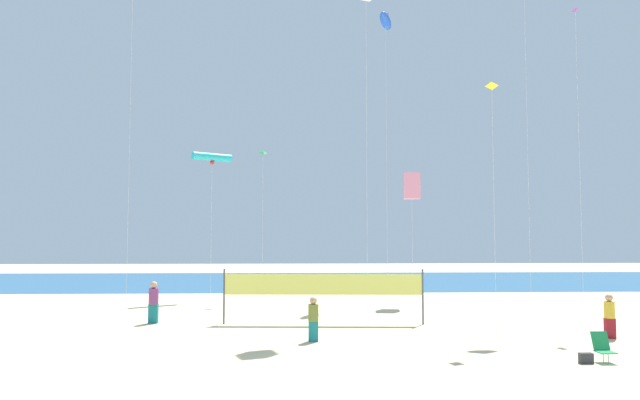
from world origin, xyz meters
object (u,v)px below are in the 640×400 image
kite_blue_inflatable (386,21)px  beach_handbag (586,358)px  volleyball_net (323,286)px  kite_green_diamond (263,157)px  beachgoer_plum_shirt (154,301)px  kite_magenta_diamond (575,32)px  beachgoer_mustard_shirt (609,315)px  kite_cyan_tube (212,157)px  beachgoer_olive_shirt (313,317)px  kite_pink_box (412,186)px  folding_beach_chair (603,346)px  kite_yellow_diamond (492,97)px

kite_blue_inflatable → beach_handbag: bearing=-79.7°
volleyball_net → kite_green_diamond: kite_green_diamond is taller
beachgoer_plum_shirt → beach_handbag: bearing=9.8°
kite_blue_inflatable → kite_magenta_diamond: (7.67, -9.12, -3.96)m
beachgoer_mustard_shirt → kite_blue_inflatable: 22.51m
beachgoer_plum_shirt → kite_cyan_tube: size_ratio=0.21×
volleyball_net → beachgoer_olive_shirt: bearing=-97.6°
beachgoer_mustard_shirt → kite_pink_box: kite_pink_box is taller
folding_beach_chair → kite_green_diamond: (-11.58, 16.57, 8.12)m
beachgoer_olive_shirt → kite_green_diamond: size_ratio=0.18×
folding_beach_chair → kite_cyan_tube: 24.55m
kite_green_diamond → kite_pink_box: 9.07m
kite_blue_inflatable → kite_magenta_diamond: size_ratio=1.22×
volleyball_net → kite_magenta_diamond: bearing=4.5°
volleyball_net → kite_cyan_tube: kite_cyan_tube is taller
beachgoer_plum_shirt → kite_yellow_diamond: (13.99, -3.82, 8.33)m
beachgoer_plum_shirt → beachgoer_olive_shirt: beachgoer_plum_shirt is taller
beachgoer_plum_shirt → beach_handbag: (15.16, -8.28, -0.83)m
folding_beach_chair → volleyball_net: (-8.33, 7.54, 1.18)m
folding_beach_chair → beachgoer_mustard_shirt: bearing=28.0°
kite_magenta_diamond → folding_beach_chair: bearing=-113.9°
kite_blue_inflatable → kite_yellow_diamond: size_ratio=1.82×
volleyball_net → kite_pink_box: size_ratio=1.18×
beachgoer_plum_shirt → kite_cyan_tube: 12.44m
kite_blue_inflatable → beachgoer_mustard_shirt: bearing=-65.7°
beachgoer_olive_shirt → folding_beach_chair: 9.56m
kite_yellow_diamond → beach_handbag: bearing=-75.3°
volleyball_net → kite_cyan_tube: (-6.50, 10.20, 7.08)m
beachgoer_mustard_shirt → beachgoer_olive_shirt: size_ratio=1.02×
beachgoer_mustard_shirt → folding_beach_chair: 4.48m
kite_pink_box → folding_beach_chair: bearing=-78.5°
folding_beach_chair → kite_magenta_diamond: (3.77, 8.50, 13.08)m
beachgoer_plum_shirt → kite_cyan_tube: kite_cyan_tube is taller
folding_beach_chair → kite_green_diamond: bearing=94.9°
folding_beach_chair → kite_cyan_tube: (-14.83, 17.75, 8.26)m
beachgoer_plum_shirt → folding_beach_chair: beachgoer_plum_shirt is taller
volleyball_net → kite_yellow_diamond: (6.50, -3.30, 7.67)m
kite_cyan_tube → kite_pink_box: kite_cyan_tube is taller
volleyball_net → kite_blue_inflatable: 19.31m
beachgoer_olive_shirt → kite_magenta_diamond: bearing=-123.3°
beachgoer_plum_shirt → kite_blue_inflatable: bearing=77.3°
kite_blue_inflatable → kite_magenta_diamond: bearing=-49.9°
kite_cyan_tube → kite_blue_inflatable: bearing=-0.6°
kite_green_diamond → kite_magenta_diamond: (15.35, -8.07, 4.95)m
beachgoer_plum_shirt → kite_magenta_diamond: (19.59, 0.45, 12.56)m
beachgoer_mustard_shirt → kite_green_diamond: kite_green_diamond is taller
beachgoer_mustard_shirt → kite_blue_inflatable: (-6.26, 13.84, 16.61)m
kite_pink_box → beachgoer_plum_shirt: bearing=-153.2°
folding_beach_chair → volleyball_net: volleyball_net is taller
volleyball_net → kite_green_diamond: 11.85m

